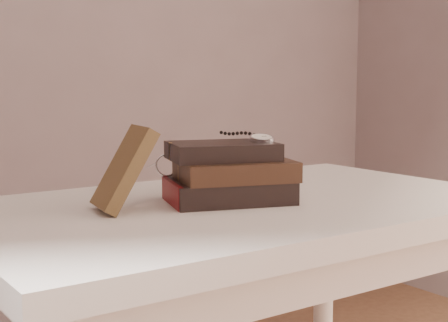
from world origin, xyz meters
TOP-DOWN VIEW (x-y plane):
  - table at (0.00, 0.35)m, footprint 1.00×0.60m
  - book_stack at (-0.03, 0.35)m, footprint 0.25×0.21m
  - journal at (-0.22, 0.38)m, footprint 0.11×0.11m
  - pocket_watch at (0.02, 0.33)m, footprint 0.06×0.15m
  - eyeglasses at (-0.08, 0.44)m, footprint 0.12×0.13m

SIDE VIEW (x-z plane):
  - table at x=0.00m, z-range 0.28..1.03m
  - book_stack at x=-0.03m, z-range 0.75..0.85m
  - eyeglasses at x=-0.08m, z-range 0.79..0.83m
  - journal at x=-0.22m, z-range 0.75..0.89m
  - pocket_watch at x=0.02m, z-range 0.86..0.87m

